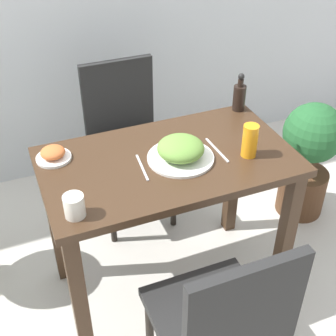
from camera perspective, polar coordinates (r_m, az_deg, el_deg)
name	(u,v)px	position (r m, az deg, el deg)	size (l,w,h in m)	color
ground_plane	(168,282)	(2.47, 0.00, -13.71)	(16.00, 16.00, 0.00)	beige
dining_table	(168,185)	(2.02, 0.00, -2.06)	(1.06, 0.60, 0.77)	#3D2819
chair_near	(223,322)	(1.70, 6.74, -18.17)	(0.42, 0.42, 0.90)	black
chair_far	(126,134)	(2.60, -5.14, 4.11)	(0.42, 0.42, 0.90)	black
food_plate	(181,150)	(1.91, 1.56, 2.16)	(0.28, 0.28, 0.10)	white
side_plate	(53,154)	(1.98, -13.83, 1.63)	(0.15, 0.15, 0.06)	white
drink_cup	(74,206)	(1.67, -11.36, -4.57)	(0.07, 0.07, 0.09)	silver
juice_glass	(250,141)	(1.95, 9.95, 3.29)	(0.06, 0.06, 0.14)	orange
sauce_bottle	(239,96)	(2.29, 8.69, 8.66)	(0.06, 0.06, 0.19)	black
fork_utensil	(142,167)	(1.89, -3.17, 0.07)	(0.03, 0.18, 0.00)	silver
spoon_utensil	(217,150)	(2.00, 5.99, 2.20)	(0.02, 0.20, 0.00)	silver
potted_plant_right	(309,155)	(2.74, 16.81, 1.54)	(0.33, 0.33, 0.71)	#51331E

